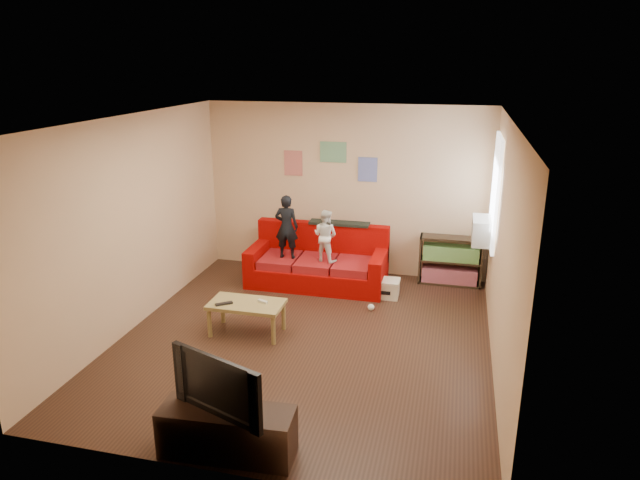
% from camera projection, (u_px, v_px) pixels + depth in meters
% --- Properties ---
extents(room_shell, '(4.52, 5.02, 2.72)m').
position_uv_depth(room_shell, '(304.00, 236.00, 6.72)').
color(room_shell, '#40271B').
rests_on(room_shell, ground).
extents(sofa, '(2.09, 0.96, 0.92)m').
position_uv_depth(sofa, '(318.00, 264.00, 8.81)').
color(sofa, '#9D0501').
rests_on(sofa, ground).
extents(child_a, '(0.36, 0.24, 0.98)m').
position_uv_depth(child_a, '(287.00, 227.00, 8.57)').
color(child_a, black).
rests_on(child_a, sofa).
extents(child_b, '(0.46, 0.41, 0.79)m').
position_uv_depth(child_b, '(325.00, 236.00, 8.46)').
color(child_b, white).
rests_on(child_b, sofa).
extents(coffee_table, '(0.93, 0.51, 0.42)m').
position_uv_depth(coffee_table, '(246.00, 307.00, 7.18)').
color(coffee_table, tan).
rests_on(coffee_table, ground).
extents(remote, '(0.21, 0.17, 0.02)m').
position_uv_depth(remote, '(224.00, 304.00, 7.10)').
color(remote, black).
rests_on(remote, coffee_table).
extents(game_controller, '(0.15, 0.09, 0.03)m').
position_uv_depth(game_controller, '(263.00, 301.00, 7.15)').
color(game_controller, beige).
rests_on(game_controller, coffee_table).
extents(bookshelf, '(0.95, 0.28, 0.76)m').
position_uv_depth(bookshelf, '(450.00, 263.00, 8.77)').
color(bookshelf, '#322518').
rests_on(bookshelf, ground).
extents(window, '(0.04, 1.08, 1.48)m').
position_uv_depth(window, '(495.00, 191.00, 7.65)').
color(window, white).
rests_on(window, room_shell).
extents(ac_unit, '(0.28, 0.55, 0.35)m').
position_uv_depth(ac_unit, '(482.00, 231.00, 7.85)').
color(ac_unit, '#B7B2A3').
rests_on(ac_unit, window).
extents(artwork_left, '(0.30, 0.01, 0.40)m').
position_uv_depth(artwork_left, '(293.00, 163.00, 9.09)').
color(artwork_left, '#D87266').
rests_on(artwork_left, room_shell).
extents(artwork_center, '(0.42, 0.01, 0.32)m').
position_uv_depth(artwork_center, '(333.00, 152.00, 8.88)').
color(artwork_center, '#72B27F').
rests_on(artwork_center, room_shell).
extents(artwork_right, '(0.30, 0.01, 0.38)m').
position_uv_depth(artwork_right, '(368.00, 170.00, 8.83)').
color(artwork_right, '#727FCC').
rests_on(artwork_right, room_shell).
extents(file_box, '(0.39, 0.30, 0.27)m').
position_uv_depth(file_box, '(386.00, 288.00, 8.34)').
color(file_box, white).
rests_on(file_box, ground).
extents(tv_stand, '(1.21, 0.46, 0.45)m').
position_uv_depth(tv_stand, '(227.00, 432.00, 5.00)').
color(tv_stand, '#322017').
rests_on(tv_stand, ground).
extents(television, '(0.96, 0.47, 0.56)m').
position_uv_depth(television, '(224.00, 382.00, 4.85)').
color(television, black).
rests_on(television, tv_stand).
extents(tissue, '(0.09, 0.09, 0.09)m').
position_uv_depth(tissue, '(371.00, 307.00, 7.92)').
color(tissue, white).
rests_on(tissue, ground).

